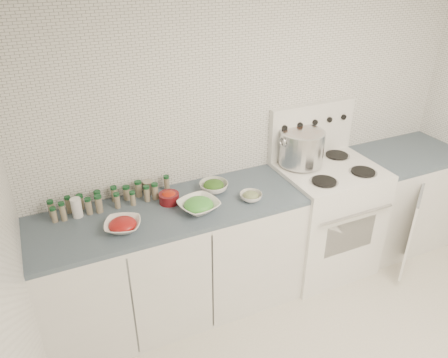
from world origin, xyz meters
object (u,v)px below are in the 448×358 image
stove (324,215)px  bowl_snowpea (199,205)px  bowl_tomato (123,225)px  stock_pot (302,146)px

stove → bowl_snowpea: bearing=-175.6°
bowl_tomato → bowl_snowpea: 0.51m
stock_pot → bowl_snowpea: (-0.95, -0.24, -0.15)m
stove → stock_pot: bearing=140.1°
stove → bowl_tomato: 1.70m
bowl_snowpea → stock_pot: bearing=13.9°
stove → stock_pot: size_ratio=3.73×
stove → bowl_snowpea: size_ratio=4.30×
stove → bowl_snowpea: stove is taller
stock_pot → bowl_tomato: (-1.46, -0.24, -0.16)m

